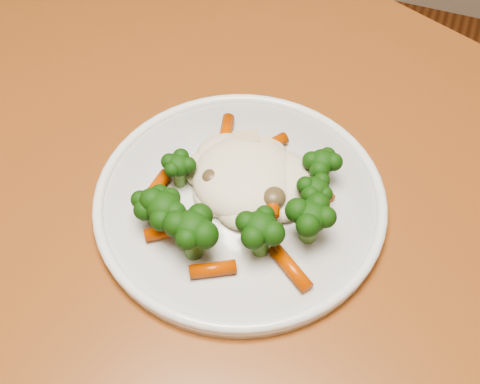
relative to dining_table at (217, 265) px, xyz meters
The scene contains 3 objects.
dining_table is the anchor object (origin of this frame).
plate 0.12m from the dining_table, 21.79° to the left, with size 0.26×0.26×0.01m, color white.
meal 0.14m from the dining_table, ahead, with size 0.17×0.18×0.05m.
Camera 1 is at (0.10, -0.30, 1.20)m, focal length 45.00 mm.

